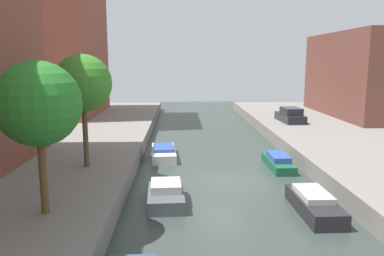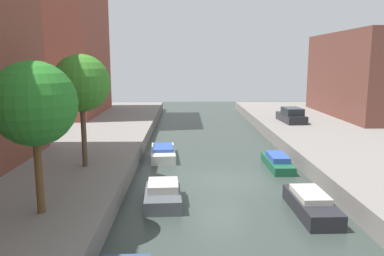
{
  "view_description": "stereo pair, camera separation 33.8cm",
  "coord_description": "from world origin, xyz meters",
  "px_view_note": "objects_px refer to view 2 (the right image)",
  "views": [
    {
      "loc": [
        -2.38,
        -20.35,
        6.59
      ],
      "look_at": [
        -1.47,
        8.28,
        1.55
      ],
      "focal_mm": 35.85,
      "sensor_mm": 36.0,
      "label": 1
    },
    {
      "loc": [
        -2.05,
        -20.36,
        6.59
      ],
      "look_at": [
        -1.47,
        8.28,
        1.55
      ],
      "focal_mm": 35.85,
      "sensor_mm": 36.0,
      "label": 2
    }
  ],
  "objects_px": {
    "apartment_tower_far": "(48,19)",
    "moored_boat_left_2": "(163,195)",
    "street_tree_2": "(81,84)",
    "parked_car": "(292,116)",
    "street_tree_1": "(34,104)",
    "moored_boat_right_2": "(311,204)",
    "moored_boat_right_3": "(277,162)",
    "low_block_right": "(381,75)",
    "moored_boat_left_3": "(163,153)"
  },
  "relations": [
    {
      "from": "apartment_tower_far",
      "to": "moored_boat_left_2",
      "type": "relative_size",
      "value": 6.18
    },
    {
      "from": "street_tree_2",
      "to": "parked_car",
      "type": "height_order",
      "value": "street_tree_2"
    },
    {
      "from": "street_tree_2",
      "to": "street_tree_1",
      "type": "bearing_deg",
      "value": -90.0
    },
    {
      "from": "street_tree_1",
      "to": "moored_boat_right_2",
      "type": "relative_size",
      "value": 1.39
    },
    {
      "from": "street_tree_2",
      "to": "moored_boat_right_3",
      "type": "distance_m",
      "value": 12.6
    },
    {
      "from": "parked_car",
      "to": "low_block_right",
      "type": "bearing_deg",
      "value": 22.41
    },
    {
      "from": "street_tree_1",
      "to": "moored_boat_left_3",
      "type": "xyz_separation_m",
      "value": [
        3.87,
        12.0,
        -4.7
      ]
    },
    {
      "from": "moored_boat_left_2",
      "to": "moored_boat_left_3",
      "type": "height_order",
      "value": "moored_boat_left_2"
    },
    {
      "from": "apartment_tower_far",
      "to": "moored_boat_left_2",
      "type": "xyz_separation_m",
      "value": [
        12.94,
        -23.89,
        -10.38
      ]
    },
    {
      "from": "street_tree_1",
      "to": "moored_boat_left_2",
      "type": "xyz_separation_m",
      "value": [
        4.34,
        3.41,
        -4.65
      ]
    },
    {
      "from": "moored_boat_right_2",
      "to": "moored_boat_left_2",
      "type": "bearing_deg",
      "value": 168.69
    },
    {
      "from": "moored_boat_left_3",
      "to": "moored_boat_right_2",
      "type": "xyz_separation_m",
      "value": [
        7.0,
        -9.9,
        0.05
      ]
    },
    {
      "from": "parked_car",
      "to": "moored_boat_left_2",
      "type": "xyz_separation_m",
      "value": [
        -10.92,
        -17.77,
        -1.14
      ]
    },
    {
      "from": "street_tree_2",
      "to": "moored_boat_right_2",
      "type": "xyz_separation_m",
      "value": [
        10.87,
        -4.33,
        -5.01
      ]
    },
    {
      "from": "street_tree_1",
      "to": "moored_boat_right_2",
      "type": "xyz_separation_m",
      "value": [
        10.87,
        2.11,
        -4.66
      ]
    },
    {
      "from": "low_block_right",
      "to": "street_tree_1",
      "type": "height_order",
      "value": "low_block_right"
    },
    {
      "from": "apartment_tower_far",
      "to": "street_tree_1",
      "type": "height_order",
      "value": "apartment_tower_far"
    },
    {
      "from": "parked_car",
      "to": "moored_boat_right_2",
      "type": "relative_size",
      "value": 1.04
    },
    {
      "from": "street_tree_2",
      "to": "moored_boat_left_2",
      "type": "relative_size",
      "value": 1.87
    },
    {
      "from": "moored_boat_left_2",
      "to": "moored_boat_right_3",
      "type": "xyz_separation_m",
      "value": [
        6.81,
        5.99,
        -0.06
      ]
    },
    {
      "from": "moored_boat_left_2",
      "to": "street_tree_2",
      "type": "bearing_deg",
      "value": 145.16
    },
    {
      "from": "low_block_right",
      "to": "parked_car",
      "type": "xyz_separation_m",
      "value": [
        -10.14,
        -4.18,
        -3.64
      ]
    },
    {
      "from": "low_block_right",
      "to": "parked_car",
      "type": "relative_size",
      "value": 3.73
    },
    {
      "from": "apartment_tower_far",
      "to": "moored_boat_right_2",
      "type": "height_order",
      "value": "apartment_tower_far"
    },
    {
      "from": "low_block_right",
      "to": "moored_boat_left_3",
      "type": "bearing_deg",
      "value": -148.18
    },
    {
      "from": "parked_car",
      "to": "moored_boat_right_3",
      "type": "bearing_deg",
      "value": -109.21
    },
    {
      "from": "street_tree_2",
      "to": "moored_boat_right_2",
      "type": "bearing_deg",
      "value": -21.7
    },
    {
      "from": "street_tree_2",
      "to": "moored_boat_right_2",
      "type": "relative_size",
      "value": 1.47
    },
    {
      "from": "moored_boat_left_2",
      "to": "apartment_tower_far",
      "type": "bearing_deg",
      "value": 118.44
    },
    {
      "from": "street_tree_2",
      "to": "moored_boat_right_2",
      "type": "height_order",
      "value": "street_tree_2"
    },
    {
      "from": "apartment_tower_far",
      "to": "parked_car",
      "type": "relative_size",
      "value": 4.64
    },
    {
      "from": "moored_boat_left_3",
      "to": "moored_boat_right_3",
      "type": "relative_size",
      "value": 1.06
    },
    {
      "from": "low_block_right",
      "to": "moored_boat_right_2",
      "type": "relative_size",
      "value": 3.89
    },
    {
      "from": "moored_boat_right_2",
      "to": "parked_car",
      "type": "bearing_deg",
      "value": 77.05
    },
    {
      "from": "moored_boat_left_3",
      "to": "moored_boat_right_3",
      "type": "bearing_deg",
      "value": -19.64
    },
    {
      "from": "low_block_right",
      "to": "moored_boat_left_2",
      "type": "relative_size",
      "value": 4.96
    },
    {
      "from": "moored_boat_left_3",
      "to": "moored_boat_left_2",
      "type": "bearing_deg",
      "value": -86.89
    },
    {
      "from": "moored_boat_right_2",
      "to": "apartment_tower_far",
      "type": "bearing_deg",
      "value": 127.7
    },
    {
      "from": "moored_boat_left_2",
      "to": "moored_boat_right_2",
      "type": "bearing_deg",
      "value": -11.31
    },
    {
      "from": "street_tree_2",
      "to": "moored_boat_right_3",
      "type": "bearing_deg",
      "value": 14.93
    },
    {
      "from": "street_tree_1",
      "to": "moored_boat_left_2",
      "type": "height_order",
      "value": "street_tree_1"
    },
    {
      "from": "street_tree_1",
      "to": "parked_car",
      "type": "distance_m",
      "value": 26.33
    },
    {
      "from": "apartment_tower_far",
      "to": "parked_car",
      "type": "distance_m",
      "value": 26.3
    },
    {
      "from": "apartment_tower_far",
      "to": "low_block_right",
      "type": "xyz_separation_m",
      "value": [
        34.0,
        -1.94,
        -5.6
      ]
    },
    {
      "from": "low_block_right",
      "to": "street_tree_1",
      "type": "bearing_deg",
      "value": -135.04
    },
    {
      "from": "apartment_tower_far",
      "to": "moored_boat_left_3",
      "type": "relative_size",
      "value": 4.54
    },
    {
      "from": "moored_boat_right_2",
      "to": "moored_boat_left_3",
      "type": "bearing_deg",
      "value": 125.26
    },
    {
      "from": "low_block_right",
      "to": "moored_boat_right_2",
      "type": "height_order",
      "value": "low_block_right"
    },
    {
      "from": "apartment_tower_far",
      "to": "moored_boat_left_3",
      "type": "bearing_deg",
      "value": -50.81
    },
    {
      "from": "moored_boat_right_2",
      "to": "moored_boat_right_3",
      "type": "relative_size",
      "value": 0.99
    }
  ]
}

